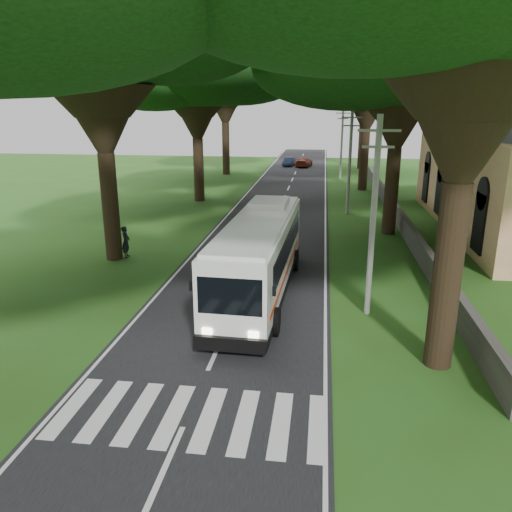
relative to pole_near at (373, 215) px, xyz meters
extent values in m
plane|color=#2B4E16|center=(-5.50, -6.00, -4.18)|extent=(140.00, 140.00, 0.00)
cube|color=black|center=(-5.50, 19.00, -4.17)|extent=(8.00, 120.00, 0.04)
cube|color=silver|center=(-5.50, -8.00, -4.18)|extent=(8.00, 3.00, 0.01)
cube|color=#383533|center=(3.50, 18.00, -3.58)|extent=(0.35, 50.00, 1.20)
cylinder|color=gray|center=(0.00, 0.00, -0.18)|extent=(0.24, 0.24, 8.00)
cube|color=gray|center=(0.00, 0.00, 3.22)|extent=(1.60, 0.10, 0.10)
cube|color=gray|center=(0.00, 0.00, 2.62)|extent=(1.20, 0.10, 0.10)
cylinder|color=gray|center=(0.00, 20.00, -0.18)|extent=(0.24, 0.24, 8.00)
cube|color=gray|center=(0.00, 20.00, 3.22)|extent=(1.60, 0.10, 0.10)
cube|color=gray|center=(0.00, 20.00, 2.62)|extent=(1.20, 0.10, 0.10)
cylinder|color=gray|center=(0.00, 40.00, -0.18)|extent=(0.24, 0.24, 8.00)
cube|color=gray|center=(0.00, 40.00, 3.22)|extent=(1.60, 0.10, 0.10)
cube|color=gray|center=(0.00, 40.00, 2.62)|extent=(1.20, 0.10, 0.10)
cylinder|color=black|center=(-13.50, 6.00, -1.24)|extent=(0.90, 0.90, 5.87)
cone|color=black|center=(-13.50, 6.00, 3.59)|extent=(3.20, 3.20, 3.80)
ellipsoid|color=black|center=(-13.50, 6.00, 7.87)|extent=(13.90, 13.90, 5.84)
cylinder|color=black|center=(-13.00, 24.00, -1.44)|extent=(0.90, 0.90, 5.49)
cone|color=black|center=(-13.00, 24.00, 3.21)|extent=(3.20, 3.20, 3.80)
ellipsoid|color=black|center=(-13.00, 24.00, 7.01)|extent=(15.07, 15.07, 6.33)
cylinder|color=black|center=(-14.00, 42.00, -1.08)|extent=(0.90, 0.90, 6.20)
cone|color=black|center=(-14.00, 42.00, 3.92)|extent=(3.20, 3.20, 3.80)
ellipsoid|color=black|center=(-14.00, 42.00, 8.60)|extent=(14.10, 14.10, 5.92)
cylinder|color=black|center=(2.00, -4.00, -1.13)|extent=(0.90, 0.90, 6.09)
cone|color=black|center=(2.00, -4.00, 3.81)|extent=(3.20, 3.20, 3.80)
cylinder|color=black|center=(2.50, 14.00, -1.36)|extent=(0.90, 0.90, 5.65)
cone|color=black|center=(2.50, 14.00, 3.37)|extent=(3.20, 3.20, 3.80)
ellipsoid|color=black|center=(2.50, 14.00, 7.37)|extent=(16.40, 16.40, 6.89)
cylinder|color=black|center=(2.00, 32.00, -1.18)|extent=(0.90, 0.90, 6.00)
cone|color=black|center=(2.00, 32.00, 3.72)|extent=(3.20, 3.20, 3.80)
ellipsoid|color=black|center=(2.00, 32.00, 8.15)|extent=(12.99, 12.99, 5.46)
cylinder|color=black|center=(3.00, 50.00, -0.92)|extent=(0.90, 0.90, 6.52)
cone|color=black|center=(3.00, 50.00, 4.24)|extent=(3.20, 3.20, 3.80)
ellipsoid|color=black|center=(3.00, 50.00, 9.31)|extent=(13.76, 13.76, 5.78)
cube|color=white|center=(-4.70, 1.49, -2.25)|extent=(2.96, 12.09, 2.95)
cube|color=black|center=(-4.69, 1.79, -1.83)|extent=(2.93, 9.89, 1.10)
cube|color=black|center=(-4.70, 1.49, -3.68)|extent=(3.00, 12.13, 0.35)
cube|color=#AE360B|center=(-4.70, 1.49, -2.93)|extent=(2.96, 10.89, 0.18)
cube|color=white|center=(-4.70, 1.49, -0.72)|extent=(2.73, 11.48, 0.18)
cylinder|color=black|center=(-6.10, -2.46, -3.63)|extent=(0.39, 1.11, 1.10)
cylinder|color=black|center=(-3.60, -2.56, -3.63)|extent=(0.39, 1.11, 1.10)
cylinder|color=black|center=(-5.80, 5.34, -3.63)|extent=(0.39, 1.11, 1.10)
cylinder|color=black|center=(-3.31, 5.24, -3.63)|extent=(0.39, 1.11, 1.10)
imported|color=navy|center=(-6.79, 51.59, -3.56)|extent=(1.78, 3.76, 1.19)
imported|color=maroon|center=(-4.70, 50.91, -3.50)|extent=(2.50, 4.69, 1.29)
imported|color=black|center=(-12.92, 6.37, -3.28)|extent=(0.49, 0.69, 1.79)
camera|label=1|loc=(-2.03, -19.60, 4.14)|focal=35.00mm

